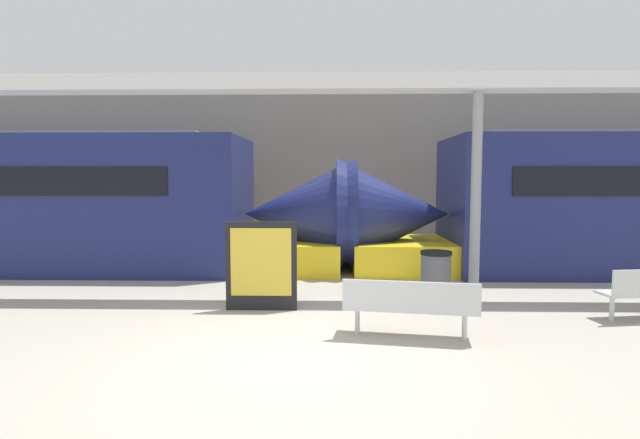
# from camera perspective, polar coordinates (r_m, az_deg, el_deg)

# --- Properties ---
(ground_plane) EXTENTS (60.00, 60.00, 0.00)m
(ground_plane) POSITION_cam_1_polar(r_m,az_deg,el_deg) (6.28, -4.21, -15.31)
(ground_plane) COLOR #A8A093
(station_wall) EXTENTS (56.00, 0.20, 5.00)m
(station_wall) POSITION_cam_1_polar(r_m,az_deg,el_deg) (15.67, -0.77, 5.99)
(station_wall) COLOR gray
(station_wall) RESTS_ON ground_plane
(bench_near) EXTENTS (1.84, 0.71, 0.81)m
(bench_near) POSITION_cam_1_polar(r_m,az_deg,el_deg) (6.86, 10.27, -9.48)
(bench_near) COLOR silver
(bench_near) RESTS_ON ground_plane
(trash_bin) EXTENTS (0.53, 0.53, 0.91)m
(trash_bin) POSITION_cam_1_polar(r_m,az_deg,el_deg) (8.86, 13.09, -6.43)
(trash_bin) COLOR #4C4F54
(trash_bin) RESTS_ON ground_plane
(poster_board) EXTENTS (1.16, 0.07, 1.45)m
(poster_board) POSITION_cam_1_polar(r_m,az_deg,el_deg) (8.19, -6.73, -5.26)
(poster_board) COLOR black
(poster_board) RESTS_ON ground_plane
(support_column_near) EXTENTS (0.18, 0.18, 3.69)m
(support_column_near) POSITION_cam_1_polar(r_m,az_deg,el_deg) (9.39, 17.38, 2.65)
(support_column_near) COLOR gray
(support_column_near) RESTS_ON ground_plane
(canopy_beam) EXTENTS (28.00, 0.60, 0.28)m
(canopy_beam) POSITION_cam_1_polar(r_m,az_deg,el_deg) (9.53, 17.69, 14.67)
(canopy_beam) COLOR silver
(canopy_beam) RESTS_ON support_column_near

